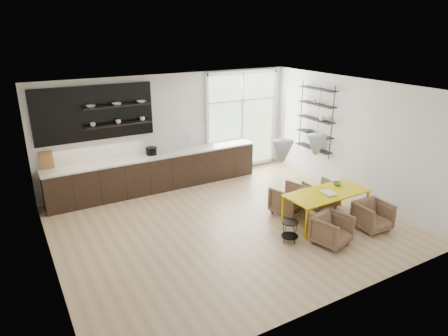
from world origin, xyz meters
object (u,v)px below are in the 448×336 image
Objects in this scene: armchair_back_left at (289,200)px; armchair_front_right at (373,216)px; wire_stool at (290,229)px; armchair_front_left at (332,230)px; armchair_back_right at (320,194)px; dining_table at (327,194)px.

armchair_front_right is at bearing 108.66° from armchair_back_left.
armchair_back_left is 1.29m from wire_stool.
armchair_front_left is at bearing -176.44° from armchair_front_right.
armchair_back_right is 1.74m from armchair_front_left.
armchair_front_right is 1.87m from wire_stool.
armchair_back_left reaches higher than armchair_front_right.
armchair_back_right is at bearing 99.12° from armchair_front_right.
wire_stool is (-1.82, 0.45, -0.02)m from armchair_front_right.
dining_table is 2.77× the size of armchair_back_right.
dining_table is 0.82m from armchair_back_right.
armchair_back_left is at bearing 121.08° from dining_table.
armchair_front_left is at bearing 55.69° from armchair_back_right.
armchair_front_left is at bearing 68.50° from armchair_back_left.
armchair_front_right is at bearing -13.99° from wire_stool.
wire_stool is (-0.65, 0.47, -0.02)m from armchair_front_left.
armchair_back_right is 1.01× the size of armchair_front_right.
dining_table is 2.60× the size of armchair_back_left.
wire_stool is (-1.23, -0.32, -0.35)m from dining_table.
armchair_front_right is at bearing 97.58° from armchair_back_right.
wire_stool is (-1.66, -0.95, -0.03)m from armchair_back_right.
armchair_front_right is at bearing -53.80° from dining_table.
armchair_back_left is (-0.44, 0.70, -0.30)m from dining_table.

